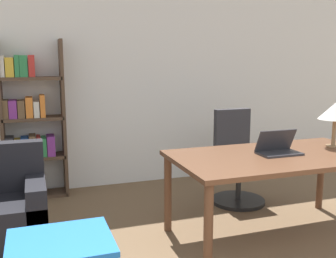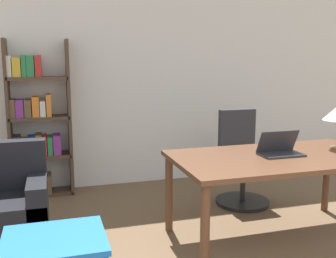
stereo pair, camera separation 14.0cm
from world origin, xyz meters
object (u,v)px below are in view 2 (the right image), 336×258
Objects in this scene: armchair at (7,213)px; desk at (279,165)px; laptop at (280,150)px; side_table_blue at (55,250)px; office_chair at (241,164)px; bookshelf at (36,128)px.

desk is at bearing -12.61° from armchair.
laptop is 2.42m from armchair.
side_table_blue is at bearing -163.17° from desk.
desk is 1.00m from office_chair.
side_table_blue is at bearing -86.32° from bookshelf.
armchair is at bearing -169.66° from office_chair.
office_chair is 2.47m from armchair.
office_chair reaches higher than side_table_blue.
laptop is 0.42× the size of armchair.
laptop is 0.20× the size of bookshelf.
office_chair reaches higher than laptop.
side_table_blue is at bearing -70.84° from armchair.
bookshelf is (-0.16, 2.44, 0.37)m from side_table_blue.
office_chair is at bearing 83.02° from laptop.
office_chair is 1.18× the size of armchair.
bookshelf reaches higher than side_table_blue.
bookshelf reaches higher than armchair.
office_chair is 0.57× the size of bookshelf.
laptop is (0.01, 0.02, 0.13)m from desk.
laptop is at bearing -41.41° from bookshelf.
bookshelf reaches higher than laptop.
office_chair is (0.11, 0.94, -0.38)m from laptop.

